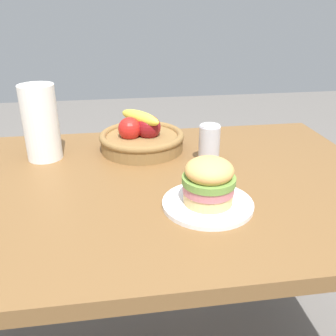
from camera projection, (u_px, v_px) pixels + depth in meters
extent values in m
cube|color=brown|center=(146.00, 187.00, 1.07)|extent=(1.40, 0.90, 0.04)
cylinder|color=brown|center=(280.00, 215.00, 1.64)|extent=(0.07, 0.07, 0.71)
cylinder|color=white|center=(208.00, 204.00, 0.93)|extent=(0.23, 0.23, 0.01)
cylinder|color=#E5BC75|center=(208.00, 197.00, 0.92)|extent=(0.12, 0.12, 0.03)
cylinder|color=#C67075|center=(208.00, 187.00, 0.91)|extent=(0.13, 0.13, 0.02)
cylinder|color=olive|center=(209.00, 180.00, 0.91)|extent=(0.13, 0.13, 0.02)
ellipsoid|color=#EAAD5D|center=(209.00, 170.00, 0.89)|extent=(0.12, 0.12, 0.06)
cylinder|color=silver|center=(209.00, 145.00, 1.16)|extent=(0.07, 0.07, 0.12)
cylinder|color=silver|center=(210.00, 126.00, 1.13)|extent=(0.06, 0.06, 0.00)
cylinder|color=olive|center=(142.00, 143.00, 1.28)|extent=(0.28, 0.28, 0.05)
torus|color=olive|center=(142.00, 136.00, 1.26)|extent=(0.29, 0.29, 0.02)
sphere|color=maroon|center=(149.00, 127.00, 1.25)|extent=(0.08, 0.08, 0.08)
sphere|color=red|center=(130.00, 129.00, 1.24)|extent=(0.08, 0.08, 0.08)
ellipsoid|color=yellow|center=(140.00, 117.00, 1.26)|extent=(0.15, 0.18, 0.06)
cylinder|color=white|center=(41.00, 123.00, 1.17)|extent=(0.11, 0.11, 0.24)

